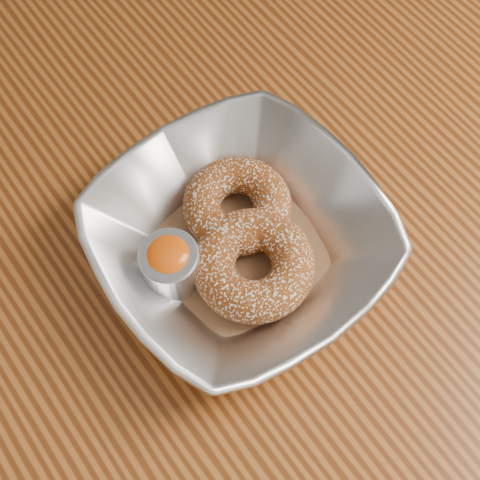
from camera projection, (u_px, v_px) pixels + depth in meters
ground_plane at (238, 386)px, 1.29m from camera, size 4.00×4.00×0.00m
table at (237, 239)px, 0.70m from camera, size 1.20×0.80×0.75m
serving_bowl at (240, 240)px, 0.56m from camera, size 0.24×0.24×0.06m
parchment at (240, 251)px, 0.58m from camera, size 0.19×0.19×0.00m
donut_back at (237, 205)px, 0.58m from camera, size 0.12×0.12×0.03m
donut_front at (253, 265)px, 0.55m from camera, size 0.11×0.11×0.04m
ramekin at (170, 264)px, 0.54m from camera, size 0.05×0.05×0.05m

